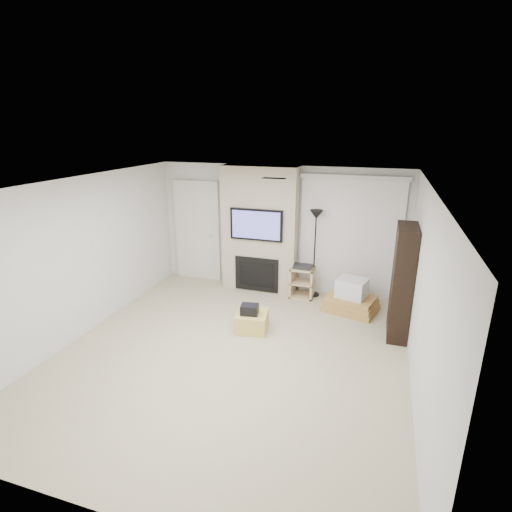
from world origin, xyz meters
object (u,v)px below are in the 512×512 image
(av_stand, at_px, (302,280))
(bookshelf, at_px, (402,282))
(floor_lamp, at_px, (316,229))
(box_stack, at_px, (351,299))
(ottoman, at_px, (252,321))

(av_stand, height_order, bookshelf, bookshelf)
(floor_lamp, distance_m, box_stack, 1.45)
(ottoman, relative_size, floor_lamp, 0.29)
(bookshelf, bearing_deg, ottoman, -165.68)
(ottoman, xyz_separation_m, av_stand, (0.52, 1.57, 0.20))
(floor_lamp, relative_size, bookshelf, 0.96)
(av_stand, distance_m, bookshelf, 2.09)
(ottoman, relative_size, box_stack, 0.48)
(ottoman, relative_size, bookshelf, 0.28)
(floor_lamp, height_order, av_stand, floor_lamp)
(av_stand, relative_size, bookshelf, 0.37)
(av_stand, bearing_deg, bookshelf, -29.41)
(floor_lamp, bearing_deg, box_stack, -31.53)
(floor_lamp, distance_m, av_stand, 1.04)
(ottoman, xyz_separation_m, box_stack, (1.49, 1.23, 0.08))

